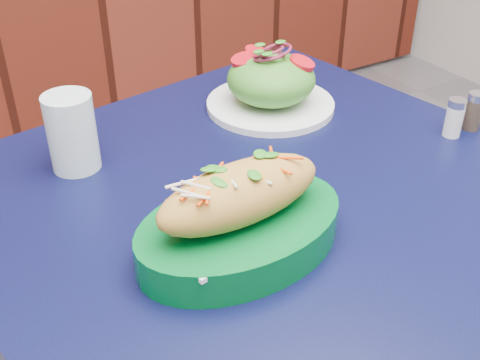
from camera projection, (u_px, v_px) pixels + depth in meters
cafe_table at (278, 244)px, 0.87m from camera, size 0.91×0.91×0.75m
banh_mi_basket at (240, 217)px, 0.70m from camera, size 0.27×0.19×0.12m
salad_plate at (271, 84)px, 1.02m from camera, size 0.22×0.22×0.11m
water_glass at (72, 132)px, 0.85m from camera, size 0.07×0.07×0.11m
salt_shaker at (454, 118)px, 0.95m from camera, size 0.03×0.03×0.06m
pepper_shaker at (474, 111)px, 0.97m from camera, size 0.03×0.03×0.06m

